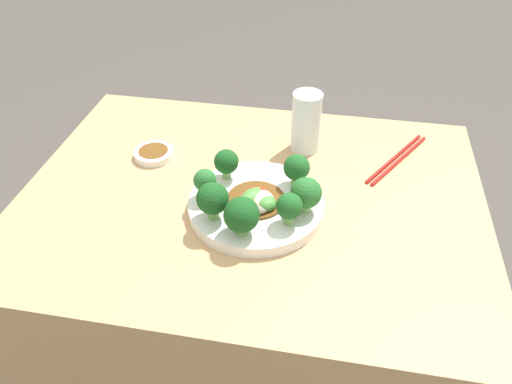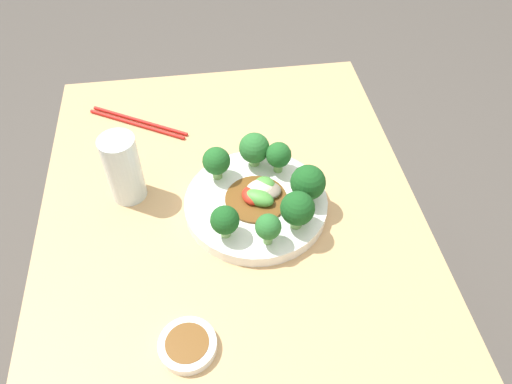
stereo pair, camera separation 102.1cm
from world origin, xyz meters
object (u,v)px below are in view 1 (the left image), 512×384
object	(u,v)px
broccoli_northeast	(213,199)
broccoli_north	(242,215)
plate	(256,205)
sauce_dish	(154,153)
broccoli_southwest	(297,168)
broccoli_west	(306,193)
broccoli_southeast	(226,162)
stirfry_center	(259,200)
broccoli_northwest	(289,207)
chopsticks	(397,159)
broccoli_east	(205,181)
drinking_glass	(306,122)

from	to	relation	value
broccoli_northeast	broccoli_north	bearing A→B (deg)	152.47
plate	sauce_dish	world-z (taller)	plate
plate	broccoli_southwest	world-z (taller)	broccoli_southwest
broccoli_northeast	broccoli_west	bearing A→B (deg)	-162.62
broccoli_southeast	broccoli_southwest	distance (m)	0.13
broccoli_northeast	stirfry_center	distance (m)	0.09
broccoli_southeast	broccoli_southwest	size ratio (longest dim) A/B	0.94
broccoli_west	stirfry_center	bearing A→B (deg)	-1.55
broccoli_northeast	sauce_dish	world-z (taller)	broccoli_northeast
broccoli_north	broccoli_southeast	bearing A→B (deg)	-67.96
stirfry_center	broccoli_northwest	bearing A→B (deg)	144.62
broccoli_west	broccoli_north	xyz separation A→B (m)	(0.10, 0.08, 0.00)
chopsticks	broccoli_west	bearing A→B (deg)	51.91
broccoli_east	stirfry_center	world-z (taller)	broccoli_east
stirfry_center	drinking_glass	xyz separation A→B (m)	(-0.06, -0.23, 0.03)
stirfry_center	drinking_glass	distance (m)	0.24
sauce_dish	broccoli_southeast	bearing A→B (deg)	157.65
plate	broccoli_west	distance (m)	0.10
broccoli_northeast	chopsticks	world-z (taller)	broccoli_northeast
broccoli_southwest	chopsticks	size ratio (longest dim) A/B	0.32
plate	broccoli_north	xyz separation A→B (m)	(0.01, 0.09, 0.05)
plate	stirfry_center	world-z (taller)	stirfry_center
broccoli_northeast	broccoli_southwest	world-z (taller)	broccoli_northeast
broccoli_east	drinking_glass	distance (m)	0.27
broccoli_northeast	chopsticks	size ratio (longest dim) A/B	0.35
broccoli_east	broccoli_southwest	size ratio (longest dim) A/B	0.93
broccoli_north	broccoli_southwest	xyz separation A→B (m)	(-0.07, -0.15, -0.00)
broccoli_southeast	broccoli_northeast	distance (m)	0.12
broccoli_west	stirfry_center	size ratio (longest dim) A/B	0.62
broccoli_northwest	broccoli_southwest	bearing A→B (deg)	-89.56
plate	broccoli_west	size ratio (longest dim) A/B	3.74
broccoli_west	broccoli_north	distance (m)	0.12
chopsticks	broccoli_southeast	bearing A→B (deg)	24.58
broccoli_northwest	sauce_dish	distance (m)	0.36
plate	broccoli_southeast	world-z (taller)	broccoli_southeast
drinking_glass	chopsticks	world-z (taller)	drinking_glass
drinking_glass	broccoli_northeast	bearing A→B (deg)	64.95
broccoli_northeast	broccoli_northwest	distance (m)	0.13
broccoli_east	chopsticks	distance (m)	0.41
broccoli_west	sauce_dish	world-z (taller)	broccoli_west
broccoli_west	stirfry_center	world-z (taller)	broccoli_west
broccoli_west	broccoli_southwest	size ratio (longest dim) A/B	1.03
broccoli_southeast	chopsticks	xyz separation A→B (m)	(-0.33, -0.15, -0.05)
broccoli_west	chopsticks	xyz separation A→B (m)	(-0.17, -0.22, -0.06)
plate	broccoli_northwest	world-z (taller)	broccoli_northwest
broccoli_southeast	chopsticks	world-z (taller)	broccoli_southeast
broccoli_west	broccoli_southeast	size ratio (longest dim) A/B	1.09
broccoli_north	chopsticks	bearing A→B (deg)	-132.30
plate	broccoli_north	distance (m)	0.10
broccoli_northeast	stirfry_center	size ratio (longest dim) A/B	0.66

